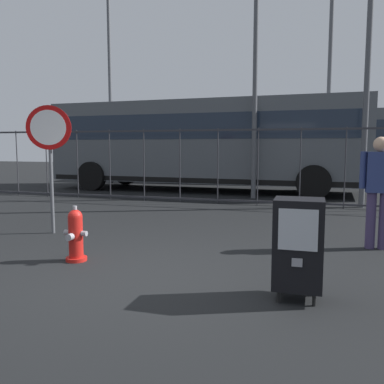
{
  "coord_description": "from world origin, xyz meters",
  "views": [
    {
      "loc": [
        1.91,
        -4.21,
        1.54
      ],
      "look_at": [
        0.3,
        1.2,
        0.9
      ],
      "focal_mm": 38.33,
      "sensor_mm": 36.0,
      "label": 1
    }
  ],
  "objects_px": {
    "street_light_near_left": "(110,61)",
    "street_light_near_right": "(330,52)",
    "newspaper_box_primary": "(298,244)",
    "bus_near": "(204,141)",
    "pedestrian": "(379,186)",
    "fire_hydrant": "(76,235)",
    "bus_far": "(269,142)",
    "street_light_far_left": "(369,36)",
    "stop_sign": "(49,142)",
    "street_light_far_right": "(256,25)"
  },
  "relations": [
    {
      "from": "street_light_near_left",
      "to": "street_light_near_right",
      "type": "relative_size",
      "value": 1.08
    },
    {
      "from": "newspaper_box_primary",
      "to": "bus_near",
      "type": "xyz_separation_m",
      "value": [
        -3.48,
        9.49,
        1.14
      ]
    },
    {
      "from": "pedestrian",
      "to": "fire_hydrant",
      "type": "bearing_deg",
      "value": -154.9
    },
    {
      "from": "pedestrian",
      "to": "street_light_near_left",
      "type": "bearing_deg",
      "value": 135.39
    },
    {
      "from": "bus_far",
      "to": "bus_near",
      "type": "bearing_deg",
      "value": -115.37
    },
    {
      "from": "fire_hydrant",
      "to": "bus_near",
      "type": "height_order",
      "value": "bus_near"
    },
    {
      "from": "bus_near",
      "to": "bus_far",
      "type": "bearing_deg",
      "value": 72.42
    },
    {
      "from": "street_light_near_left",
      "to": "street_light_near_right",
      "type": "bearing_deg",
      "value": -4.5
    },
    {
      "from": "pedestrian",
      "to": "street_light_far_left",
      "type": "distance_m",
      "value": 5.49
    },
    {
      "from": "stop_sign",
      "to": "bus_far",
      "type": "xyz_separation_m",
      "value": [
        2.49,
        12.16,
        0.11
      ]
    },
    {
      "from": "newspaper_box_primary",
      "to": "street_light_far_right",
      "type": "relative_size",
      "value": 0.12
    },
    {
      "from": "pedestrian",
      "to": "street_light_near_left",
      "type": "height_order",
      "value": "street_light_near_left"
    },
    {
      "from": "bus_far",
      "to": "fire_hydrant",
      "type": "bearing_deg",
      "value": -100.1
    },
    {
      "from": "bus_near",
      "to": "street_light_near_left",
      "type": "height_order",
      "value": "street_light_near_left"
    },
    {
      "from": "street_light_near_left",
      "to": "street_light_far_left",
      "type": "relative_size",
      "value": 1.22
    },
    {
      "from": "bus_near",
      "to": "street_light_near_right",
      "type": "xyz_separation_m",
      "value": [
        4.01,
        1.18,
        2.92
      ]
    },
    {
      "from": "street_light_far_right",
      "to": "bus_near",
      "type": "bearing_deg",
      "value": 140.21
    },
    {
      "from": "newspaper_box_primary",
      "to": "street_light_near_right",
      "type": "xyz_separation_m",
      "value": [
        0.54,
        10.68,
        4.06
      ]
    },
    {
      "from": "stop_sign",
      "to": "pedestrian",
      "type": "bearing_deg",
      "value": 4.69
    },
    {
      "from": "fire_hydrant",
      "to": "pedestrian",
      "type": "bearing_deg",
      "value": 25.1
    },
    {
      "from": "pedestrian",
      "to": "newspaper_box_primary",
      "type": "bearing_deg",
      "value": -113.46
    },
    {
      "from": "street_light_near_left",
      "to": "street_light_far_right",
      "type": "relative_size",
      "value": 1.01
    },
    {
      "from": "street_light_far_right",
      "to": "stop_sign",
      "type": "bearing_deg",
      "value": -114.67
    },
    {
      "from": "fire_hydrant",
      "to": "street_light_near_left",
      "type": "height_order",
      "value": "street_light_near_left"
    },
    {
      "from": "bus_far",
      "to": "street_light_far_right",
      "type": "xyz_separation_m",
      "value": [
        0.22,
        -6.27,
        3.21
      ]
    },
    {
      "from": "stop_sign",
      "to": "street_light_near_right",
      "type": "relative_size",
      "value": 0.27
    },
    {
      "from": "street_light_far_left",
      "to": "street_light_far_right",
      "type": "xyz_separation_m",
      "value": [
        -2.87,
        1.01,
        0.76
      ]
    },
    {
      "from": "newspaper_box_primary",
      "to": "fire_hydrant",
      "type": "bearing_deg",
      "value": 168.57
    },
    {
      "from": "newspaper_box_primary",
      "to": "street_light_near_right",
      "type": "distance_m",
      "value": 11.43
    },
    {
      "from": "fire_hydrant",
      "to": "pedestrian",
      "type": "xyz_separation_m",
      "value": [
        3.96,
        1.85,
        0.6
      ]
    },
    {
      "from": "pedestrian",
      "to": "bus_far",
      "type": "xyz_separation_m",
      "value": [
        -2.83,
        11.73,
        0.76
      ]
    },
    {
      "from": "street_light_near_right",
      "to": "street_light_far_left",
      "type": "bearing_deg",
      "value": -78.53
    },
    {
      "from": "pedestrian",
      "to": "bus_near",
      "type": "distance_m",
      "value": 8.42
    },
    {
      "from": "street_light_near_right",
      "to": "newspaper_box_primary",
      "type": "bearing_deg",
      "value": -92.89
    },
    {
      "from": "fire_hydrant",
      "to": "pedestrian",
      "type": "distance_m",
      "value": 4.41
    },
    {
      "from": "stop_sign",
      "to": "street_light_far_right",
      "type": "xyz_separation_m",
      "value": [
        2.71,
        5.89,
        3.32
      ]
    },
    {
      "from": "fire_hydrant",
      "to": "street_light_far_left",
      "type": "relative_size",
      "value": 0.1
    },
    {
      "from": "newspaper_box_primary",
      "to": "street_light_near_right",
      "type": "height_order",
      "value": "street_light_near_right"
    },
    {
      "from": "bus_far",
      "to": "stop_sign",
      "type": "bearing_deg",
      "value": -106.94
    },
    {
      "from": "bus_near",
      "to": "pedestrian",
      "type": "bearing_deg",
      "value": -54.82
    },
    {
      "from": "stop_sign",
      "to": "fire_hydrant",
      "type": "bearing_deg",
      "value": -46.05
    },
    {
      "from": "bus_far",
      "to": "street_light_far_left",
      "type": "bearing_deg",
      "value": -72.42
    },
    {
      "from": "street_light_near_left",
      "to": "street_light_far_right",
      "type": "xyz_separation_m",
      "value": [
        6.41,
        -3.45,
        -0.04
      ]
    },
    {
      "from": "fire_hydrant",
      "to": "stop_sign",
      "type": "relative_size",
      "value": 0.33
    },
    {
      "from": "bus_near",
      "to": "street_light_far_right",
      "type": "relative_size",
      "value": 1.22
    },
    {
      "from": "stop_sign",
      "to": "street_light_far_right",
      "type": "distance_m",
      "value": 7.28
    },
    {
      "from": "newspaper_box_primary",
      "to": "pedestrian",
      "type": "height_order",
      "value": "pedestrian"
    },
    {
      "from": "bus_far",
      "to": "street_light_far_left",
      "type": "distance_m",
      "value": 8.28
    },
    {
      "from": "fire_hydrant",
      "to": "street_light_near_left",
      "type": "xyz_separation_m",
      "value": [
        -5.07,
        10.76,
        4.61
      ]
    },
    {
      "from": "fire_hydrant",
      "to": "newspaper_box_primary",
      "type": "bearing_deg",
      "value": -11.43
    }
  ]
}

